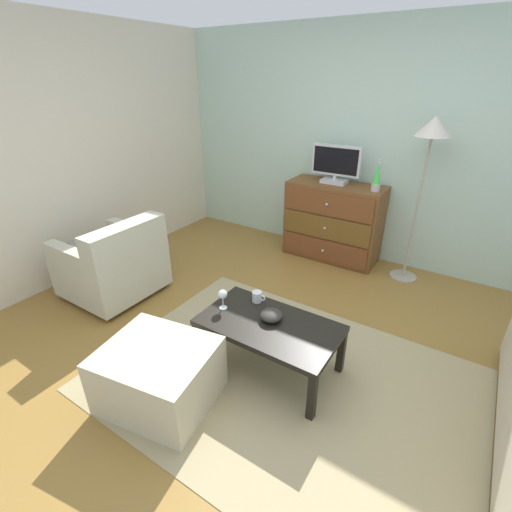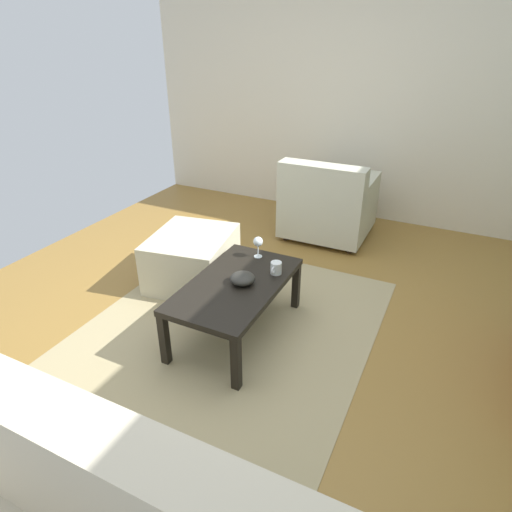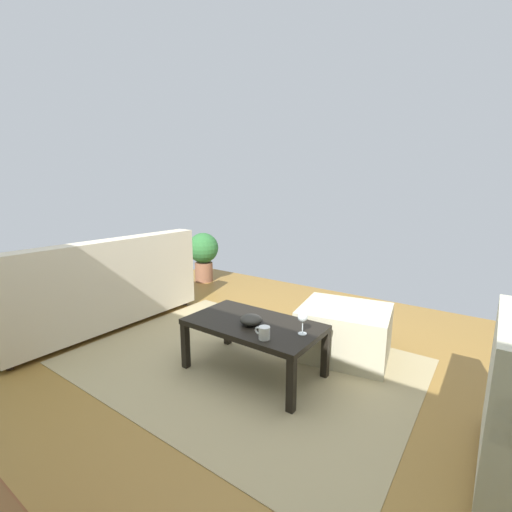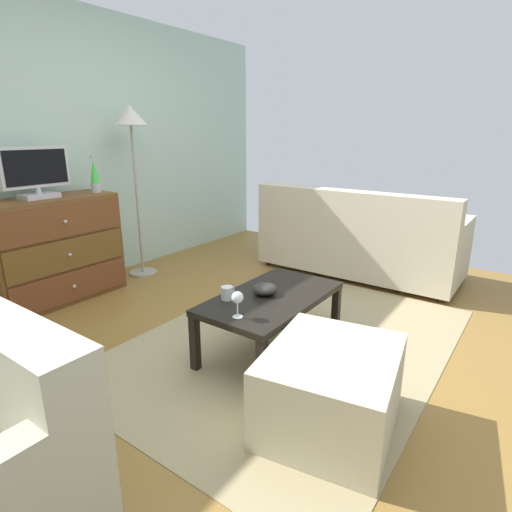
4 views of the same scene
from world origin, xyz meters
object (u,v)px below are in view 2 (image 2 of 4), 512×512
(coffee_table, at_px, (236,289))
(ottoman, at_px, (192,259))
(mug, at_px, (276,268))
(bowl_decorative, at_px, (243,278))
(wine_glass, at_px, (258,242))
(armchair, at_px, (328,204))

(coffee_table, bearing_deg, ottoman, -124.72)
(mug, height_order, bowl_decorative, mug)
(bowl_decorative, bearing_deg, coffee_table, -77.31)
(wine_glass, height_order, ottoman, wine_glass)
(mug, xyz_separation_m, armchair, (-1.58, -0.13, -0.11))
(wine_glass, distance_m, armchair, 1.43)
(mug, height_order, ottoman, mug)
(armchair, relative_size, ottoman, 1.16)
(wine_glass, distance_m, bowl_decorative, 0.40)
(coffee_table, bearing_deg, armchair, 178.16)
(armchair, bearing_deg, wine_glass, -3.43)
(coffee_table, relative_size, armchair, 1.23)
(wine_glass, distance_m, mug, 0.28)
(wine_glass, height_order, bowl_decorative, wine_glass)
(wine_glass, xyz_separation_m, ottoman, (-0.06, -0.63, -0.31))
(mug, bearing_deg, ottoman, -105.39)
(coffee_table, bearing_deg, mug, 139.36)
(armchair, height_order, ottoman, armchair)
(mug, relative_size, bowl_decorative, 0.70)
(coffee_table, height_order, mug, mug)
(coffee_table, distance_m, ottoman, 0.81)
(wine_glass, xyz_separation_m, armchair, (-1.41, 0.08, -0.18))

